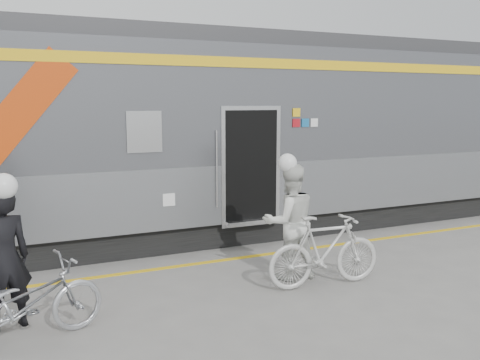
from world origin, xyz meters
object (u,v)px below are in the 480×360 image
man (3,259)px  bicycle_left (25,304)px  bicycle_right (325,251)px  woman (290,222)px

man → bicycle_left: (0.20, -0.55, -0.40)m
man → bicycle_right: (4.35, -0.34, -0.33)m
man → bicycle_right: 4.38m
man → woman: size_ratio=0.97×
bicycle_left → bicycle_right: size_ratio=1.01×
man → bicycle_left: man is taller
bicycle_right → woman: bearing=33.4°
bicycle_left → man: bearing=2.0°
man → bicycle_left: size_ratio=0.95×
man → woman: (4.05, 0.21, 0.02)m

